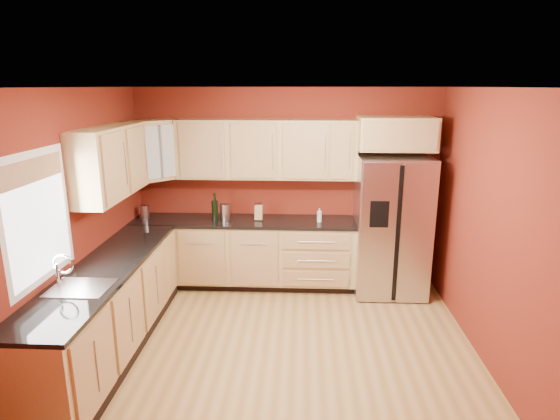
# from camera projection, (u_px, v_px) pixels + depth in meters

# --- Properties ---
(floor) EXTENTS (4.00, 4.00, 0.00)m
(floor) POSITION_uv_depth(u_px,v_px,m) (279.00, 356.00, 4.68)
(floor) COLOR olive
(floor) RESTS_ON ground
(ceiling) EXTENTS (4.00, 4.00, 0.00)m
(ceiling) POSITION_uv_depth(u_px,v_px,m) (278.00, 87.00, 4.01)
(ceiling) COLOR silver
(ceiling) RESTS_ON wall_back
(wall_back) EXTENTS (4.00, 0.04, 2.60)m
(wall_back) POSITION_uv_depth(u_px,v_px,m) (286.00, 187.00, 6.27)
(wall_back) COLOR maroon
(wall_back) RESTS_ON floor
(wall_front) EXTENTS (4.00, 0.04, 2.60)m
(wall_front) POSITION_uv_depth(u_px,v_px,m) (258.00, 349.00, 2.41)
(wall_front) COLOR maroon
(wall_front) RESTS_ON floor
(wall_left) EXTENTS (0.04, 4.00, 2.60)m
(wall_left) POSITION_uv_depth(u_px,v_px,m) (69.00, 229.00, 4.44)
(wall_left) COLOR maroon
(wall_left) RESTS_ON floor
(wall_right) EXTENTS (0.04, 4.00, 2.60)m
(wall_right) POSITION_uv_depth(u_px,v_px,m) (498.00, 235.00, 4.25)
(wall_right) COLOR maroon
(wall_right) RESTS_ON floor
(base_cabinets_back) EXTENTS (2.90, 0.60, 0.88)m
(base_cabinets_back) POSITION_uv_depth(u_px,v_px,m) (244.00, 254.00, 6.23)
(base_cabinets_back) COLOR tan
(base_cabinets_back) RESTS_ON floor
(base_cabinets_left) EXTENTS (0.60, 2.80, 0.88)m
(base_cabinets_left) POSITION_uv_depth(u_px,v_px,m) (108.00, 312.00, 4.65)
(base_cabinets_left) COLOR tan
(base_cabinets_left) RESTS_ON floor
(countertop_back) EXTENTS (2.90, 0.62, 0.04)m
(countertop_back) POSITION_uv_depth(u_px,v_px,m) (243.00, 221.00, 6.10)
(countertop_back) COLOR black
(countertop_back) RESTS_ON base_cabinets_back
(countertop_left) EXTENTS (0.62, 2.80, 0.04)m
(countertop_left) POSITION_uv_depth(u_px,v_px,m) (105.00, 269.00, 4.53)
(countertop_left) COLOR black
(countertop_left) RESTS_ON base_cabinets_left
(upper_cabinets_back) EXTENTS (2.30, 0.33, 0.75)m
(upper_cabinets_back) POSITION_uv_depth(u_px,v_px,m) (267.00, 149.00, 5.99)
(upper_cabinets_back) COLOR tan
(upper_cabinets_back) RESTS_ON wall_back
(upper_cabinets_left) EXTENTS (0.33, 1.35, 0.75)m
(upper_cabinets_left) POSITION_uv_depth(u_px,v_px,m) (111.00, 162.00, 5.00)
(upper_cabinets_left) COLOR tan
(upper_cabinets_left) RESTS_ON wall_left
(corner_upper_cabinet) EXTENTS (0.67, 0.67, 0.75)m
(corner_upper_cabinet) POSITION_uv_depth(u_px,v_px,m) (154.00, 150.00, 5.90)
(corner_upper_cabinet) COLOR tan
(corner_upper_cabinet) RESTS_ON wall_back
(over_fridge_cabinet) EXTENTS (0.92, 0.60, 0.40)m
(over_fridge_cabinet) POSITION_uv_depth(u_px,v_px,m) (396.00, 133.00, 5.73)
(over_fridge_cabinet) COLOR tan
(over_fridge_cabinet) RESTS_ON wall_back
(refrigerator) EXTENTS (0.90, 0.75, 1.78)m
(refrigerator) POSITION_uv_depth(u_px,v_px,m) (391.00, 226.00, 5.95)
(refrigerator) COLOR silver
(refrigerator) RESTS_ON floor
(window) EXTENTS (0.03, 0.90, 1.00)m
(window) POSITION_uv_depth(u_px,v_px,m) (38.00, 218.00, 3.89)
(window) COLOR white
(window) RESTS_ON wall_left
(sink_faucet) EXTENTS (0.50, 0.42, 0.30)m
(sink_faucet) POSITION_uv_depth(u_px,v_px,m) (79.00, 272.00, 4.00)
(sink_faucet) COLOR silver
(sink_faucet) RESTS_ON countertop_left
(canister_left) EXTENTS (0.13, 0.13, 0.18)m
(canister_left) POSITION_uv_depth(u_px,v_px,m) (145.00, 212.00, 6.14)
(canister_left) COLOR silver
(canister_left) RESTS_ON countertop_back
(canister_right) EXTENTS (0.17, 0.17, 0.22)m
(canister_right) POSITION_uv_depth(u_px,v_px,m) (225.00, 212.00, 6.06)
(canister_right) COLOR silver
(canister_right) RESTS_ON countertop_back
(wine_bottle_a) EXTENTS (0.11, 0.11, 0.37)m
(wine_bottle_a) POSITION_uv_depth(u_px,v_px,m) (215.00, 207.00, 6.00)
(wine_bottle_a) COLOR black
(wine_bottle_a) RESTS_ON countertop_back
(wine_bottle_b) EXTENTS (0.08, 0.08, 0.31)m
(wine_bottle_b) POSITION_uv_depth(u_px,v_px,m) (215.00, 209.00, 6.05)
(wine_bottle_b) COLOR black
(wine_bottle_b) RESTS_ON countertop_back
(knife_block) EXTENTS (0.10, 0.09, 0.19)m
(knife_block) POSITION_uv_depth(u_px,v_px,m) (259.00, 212.00, 6.08)
(knife_block) COLOR #AA8352
(knife_block) RESTS_ON countertop_back
(soap_dispenser) EXTENTS (0.06, 0.06, 0.18)m
(soap_dispenser) POSITION_uv_depth(u_px,v_px,m) (319.00, 215.00, 5.98)
(soap_dispenser) COLOR silver
(soap_dispenser) RESTS_ON countertop_back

